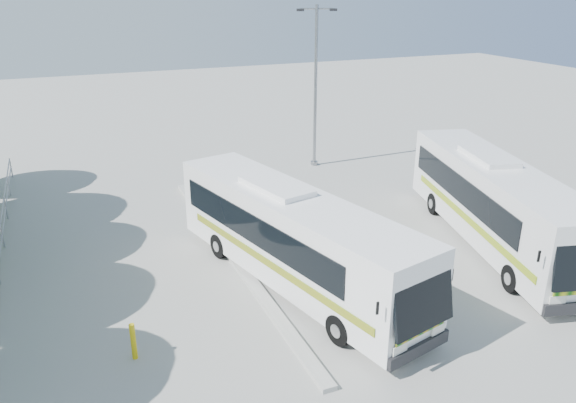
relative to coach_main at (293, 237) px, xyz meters
name	(u,v)px	position (x,y,z in m)	size (l,w,h in m)	color
ground	(311,268)	(0.99, 0.66, -1.68)	(100.00, 100.00, 0.00)	gray
kerb_divider	(231,254)	(-1.31, 2.66, -1.60)	(0.40, 16.00, 0.15)	#B2B2AD
coach_main	(293,237)	(0.00, 0.00, 0.00)	(4.72, 11.23, 3.06)	white
coach_adjacent	(495,202)	(8.19, -0.11, 0.02)	(5.05, 11.37, 3.10)	white
lamppost	(316,80)	(6.23, 11.51, 2.93)	(2.01, 0.73, 8.36)	gray
bollard	(133,341)	(-5.48, -2.10, -1.15)	(0.15, 0.15, 1.05)	gold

